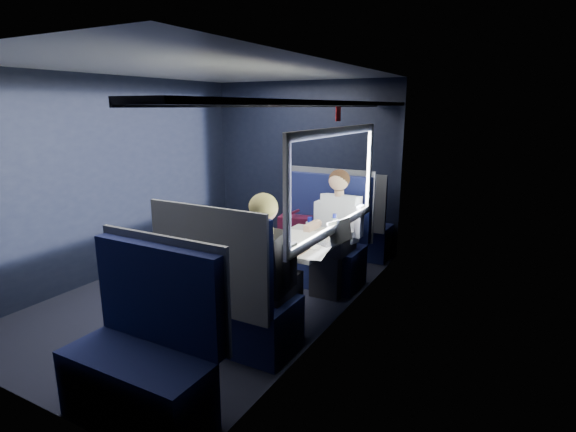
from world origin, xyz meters
The scene contains 13 objects.
ground centered at (0.00, 0.00, -0.01)m, with size 2.80×4.20×0.01m, color black.
room_shell centered at (0.02, 0.00, 1.48)m, with size 3.00×4.40×2.40m.
table centered at (1.03, 0.00, 0.66)m, with size 0.62×1.00×0.74m.
seat_bay_near centered at (0.83, 0.87, 0.43)m, with size 1.05×0.62×1.26m.
seat_bay_far centered at (0.85, -0.87, 0.41)m, with size 1.04×0.62×1.26m.
seat_row_front centered at (0.85, 1.80, 0.41)m, with size 1.04×0.51×1.16m.
seat_row_back centered at (0.85, -1.80, 0.41)m, with size 1.04×0.51×1.16m.
man centered at (1.10, 0.70, 0.72)m, with size 0.53×0.56×1.32m.
woman centered at (1.10, -0.71, 0.73)m, with size 0.53×0.56×1.32m.
papers centered at (1.10, -0.12, 0.74)m, with size 0.58×0.84×0.01m, color white.
laptop centered at (1.35, 0.04, 0.80)m, with size 0.31×0.35×0.22m.
bottle_small centered at (1.28, 0.23, 0.84)m, with size 0.07×0.07×0.23m.
cup centered at (1.33, 0.41, 0.79)m, with size 0.08×0.08×0.10m, color white.
Camera 1 is at (2.87, -3.59, 1.95)m, focal length 28.00 mm.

